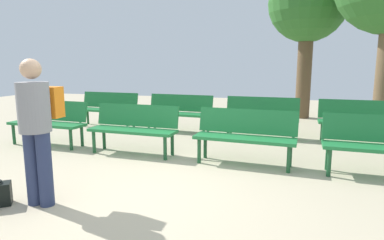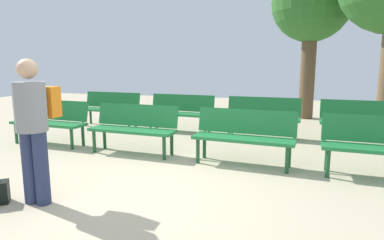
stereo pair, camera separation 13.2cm
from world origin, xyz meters
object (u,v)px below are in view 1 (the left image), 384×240
object	(u,v)px
bench_r1_c2	(261,114)
tree_0	(308,5)
bench_r0_c2	(245,133)
bench_r0_c3	(383,142)
visitor_with_backpack	(37,124)
bench_r1_c3	(360,119)
bench_r1_c1	(179,110)
bench_r0_c0	(49,120)
bench_r1_c0	(108,107)
bench_r0_c1	(134,126)

from	to	relation	value
bench_r1_c2	tree_0	world-z (taller)	tree_0
bench_r0_c2	bench_r0_c3	size ratio (longest dim) A/B	1.01
bench_r0_c2	bench_r1_c2	world-z (taller)	same
bench_r0_c2	visitor_with_backpack	bearing A→B (deg)	-128.90
bench_r1_c2	bench_r1_c3	xyz separation A→B (m)	(1.97, -0.12, 0.00)
bench_r1_c3	tree_0	world-z (taller)	tree_0
bench_r0_c3	bench_r1_c3	xyz separation A→B (m)	(0.15, 2.13, 0.00)
bench_r0_c2	bench_r1_c1	size ratio (longest dim) A/B	1.00
bench_r0_c3	visitor_with_backpack	distance (m)	4.53
bench_r0_c0	tree_0	size ratio (longest dim) A/B	0.36
bench_r0_c3	bench_r1_c0	xyz separation A→B (m)	(-5.74, 2.46, 0.00)
bench_r1_c0	bench_r1_c2	xyz separation A→B (m)	(3.93, -0.21, 0.00)
bench_r0_c3	bench_r1_c2	xyz separation A→B (m)	(-1.82, 2.25, 0.00)
bench_r0_c2	tree_0	bearing A→B (deg)	82.19
bench_r0_c0	bench_r1_c0	distance (m)	2.09
bench_r0_c2	visitor_with_backpack	world-z (taller)	visitor_with_backpack
bench_r1_c0	bench_r1_c2	distance (m)	3.93
bench_r1_c0	bench_r0_c3	bearing A→B (deg)	-19.37
bench_r0_c2	tree_0	xyz separation A→B (m)	(1.16, 5.14, 2.77)
bench_r0_c1	bench_r1_c3	bearing A→B (deg)	28.19
bench_r1_c1	bench_r1_c2	world-z (taller)	same
bench_r1_c0	visitor_with_backpack	bearing A→B (deg)	-65.25
bench_r0_c0	bench_r1_c3	size ratio (longest dim) A/B	1.00
bench_r1_c3	bench_r1_c2	bearing A→B (deg)	179.12
bench_r1_c1	visitor_with_backpack	world-z (taller)	visitor_with_backpack
bench_r0_c1	bench_r1_c3	size ratio (longest dim) A/B	1.00
bench_r0_c2	visitor_with_backpack	xyz separation A→B (m)	(-2.08, -2.17, 0.43)
tree_0	bench_r0_c0	bearing A→B (deg)	-136.11
bench_r0_c2	bench_r1_c2	bearing A→B (deg)	91.49
bench_r1_c0	visitor_with_backpack	size ratio (longest dim) A/B	0.99
bench_r1_c0	bench_r1_c3	bearing A→B (deg)	0.57
bench_r1_c0	bench_r1_c3	size ratio (longest dim) A/B	1.00
bench_r0_c1	bench_r1_c2	distance (m)	2.93
bench_r0_c2	bench_r0_c3	bearing A→B (deg)	1.49
bench_r1_c3	bench_r0_c3	bearing A→B (deg)	-91.35
bench_r0_c0	bench_r1_c1	world-z (taller)	same
visitor_with_backpack	bench_r1_c2	bearing A→B (deg)	-118.67
bench_r1_c1	tree_0	bearing A→B (deg)	49.11
bench_r0_c3	bench_r1_c1	xyz separation A→B (m)	(-3.76, 2.33, 0.00)
bench_r0_c2	bench_r1_c2	size ratio (longest dim) A/B	1.01
bench_r1_c1	visitor_with_backpack	size ratio (longest dim) A/B	0.99
bench_r1_c2	bench_r1_c3	distance (m)	1.97
bench_r0_c1	bench_r1_c0	distance (m)	2.87
bench_r1_c2	bench_r1_c0	bearing A→B (deg)	179.75
bench_r0_c2	visitor_with_backpack	size ratio (longest dim) A/B	0.99
bench_r0_c1	tree_0	world-z (taller)	tree_0
bench_r0_c1	bench_r1_c1	bearing A→B (deg)	88.47
tree_0	visitor_with_backpack	world-z (taller)	tree_0
bench_r1_c0	visitor_with_backpack	xyz separation A→B (m)	(1.73, -4.51, 0.43)
bench_r0_c2	bench_r1_c0	size ratio (longest dim) A/B	1.00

